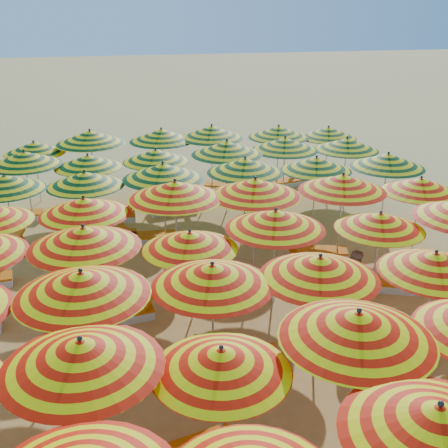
# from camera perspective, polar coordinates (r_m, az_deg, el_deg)

# --- Properties ---
(ground) EXTENTS (120.00, 120.00, 0.00)m
(ground) POSITION_cam_1_polar(r_m,az_deg,el_deg) (14.81, 0.37, -6.46)
(ground) COLOR #E1B364
(ground) RESTS_ON ground
(umbrella_3) EXTENTS (3.18, 3.18, 2.59)m
(umbrella_3) POSITION_cam_1_polar(r_m,az_deg,el_deg) (7.78, 20.88, -18.23)
(umbrella_3) COLOR silver
(umbrella_3) RESTS_ON ground
(umbrella_7) EXTENTS (2.58, 2.58, 2.58)m
(umbrella_7) POSITION_cam_1_polar(r_m,az_deg,el_deg) (8.66, -14.28, -12.69)
(umbrella_7) COLOR silver
(umbrella_7) RESTS_ON ground
(umbrella_8) EXTENTS (2.67, 2.67, 2.31)m
(umbrella_8) POSITION_cam_1_polar(r_m,az_deg,el_deg) (8.68, -0.28, -13.72)
(umbrella_8) COLOR silver
(umbrella_8) RESTS_ON ground
(umbrella_9) EXTENTS (3.01, 3.01, 2.66)m
(umbrella_9) POSITION_cam_1_polar(r_m,az_deg,el_deg) (9.16, 13.42, -10.02)
(umbrella_9) COLOR silver
(umbrella_9) RESTS_ON ground
(umbrella_13) EXTENTS (2.62, 2.62, 2.63)m
(umbrella_13) POSITION_cam_1_polar(r_m,az_deg,el_deg) (10.44, -14.26, -5.94)
(umbrella_13) COLOR silver
(umbrella_13) RESTS_ON ground
(umbrella_14) EXTENTS (2.69, 2.69, 2.50)m
(umbrella_14) POSITION_cam_1_polar(r_m,az_deg,el_deg) (10.66, -1.19, -5.27)
(umbrella_14) COLOR silver
(umbrella_14) RESTS_ON ground
(umbrella_15) EXTENTS (3.02, 3.02, 2.52)m
(umbrella_15) POSITION_cam_1_polar(r_m,az_deg,el_deg) (11.08, 9.70, -4.39)
(umbrella_15) COLOR silver
(umbrella_15) RESTS_ON ground
(umbrella_16) EXTENTS (2.37, 2.37, 2.41)m
(umbrella_16) POSITION_cam_1_polar(r_m,az_deg,el_deg) (12.11, 20.63, -3.71)
(umbrella_16) COLOR silver
(umbrella_16) RESTS_ON ground
(umbrella_19) EXTENTS (3.21, 3.21, 2.60)m
(umbrella_19) POSITION_cam_1_polar(r_m,az_deg,el_deg) (12.43, -14.05, -1.34)
(umbrella_19) COLOR silver
(umbrella_19) RESTS_ON ground
(umbrella_20) EXTENTS (2.65, 2.65, 2.31)m
(umbrella_20) POSITION_cam_1_polar(r_m,az_deg,el_deg) (12.55, -3.48, -1.72)
(umbrella_20) COLOR silver
(umbrella_20) RESTS_ON ground
(umbrella_21) EXTENTS (3.12, 3.12, 2.52)m
(umbrella_21) POSITION_cam_1_polar(r_m,az_deg,el_deg) (13.23, 5.23, 0.43)
(umbrella_21) COLOR silver
(umbrella_21) RESTS_ON ground
(umbrella_22) EXTENTS (2.59, 2.59, 2.32)m
(umbrella_22) POSITION_cam_1_polar(r_m,az_deg,el_deg) (14.08, 15.56, 0.26)
(umbrella_22) COLOR silver
(umbrella_22) RESTS_ON ground
(umbrella_25) EXTENTS (3.06, 3.06, 2.45)m
(umbrella_25) POSITION_cam_1_polar(r_m,az_deg,el_deg) (14.63, -14.03, 1.74)
(umbrella_25) COLOR silver
(umbrella_25) RESTS_ON ground
(umbrella_26) EXTENTS (2.86, 2.86, 2.67)m
(umbrella_26) POSITION_cam_1_polar(r_m,az_deg,el_deg) (14.83, -4.99, 3.45)
(umbrella_26) COLOR silver
(umbrella_26) RESTS_ON ground
(umbrella_27) EXTENTS (2.54, 2.54, 2.64)m
(umbrella_27) POSITION_cam_1_polar(r_m,az_deg,el_deg) (15.10, 3.19, 3.73)
(umbrella_27) COLOR silver
(umbrella_27) RESTS_ON ground
(umbrella_28) EXTENTS (2.72, 2.72, 2.59)m
(umbrella_28) POSITION_cam_1_polar(r_m,az_deg,el_deg) (15.91, 11.98, 4.10)
(umbrella_28) COLOR silver
(umbrella_28) RESTS_ON ground
(umbrella_29) EXTENTS (2.92, 2.92, 2.36)m
(umbrella_29) POSITION_cam_1_polar(r_m,az_deg,el_deg) (16.98, 19.34, 3.72)
(umbrella_29) COLOR silver
(umbrella_29) RESTS_ON ground
(umbrella_30) EXTENTS (3.03, 3.03, 2.42)m
(umbrella_30) POSITION_cam_1_polar(r_m,az_deg,el_deg) (17.24, -21.35, 3.93)
(umbrella_30) COLOR silver
(umbrella_30) RESTS_ON ground
(umbrella_31) EXTENTS (2.91, 2.91, 2.41)m
(umbrella_31) POSITION_cam_1_polar(r_m,az_deg,el_deg) (16.92, -13.96, 4.44)
(umbrella_31) COLOR silver
(umbrella_31) RESTS_ON ground
(umbrella_32) EXTENTS (2.96, 2.96, 2.58)m
(umbrella_32) POSITION_cam_1_polar(r_m,az_deg,el_deg) (16.76, -6.21, 5.35)
(umbrella_32) COLOR silver
(umbrella_32) RESTS_ON ground
(umbrella_33) EXTENTS (2.83, 2.83, 2.52)m
(umbrella_33) POSITION_cam_1_polar(r_m,az_deg,el_deg) (17.41, 2.16, 5.95)
(umbrella_33) COLOR silver
(umbrella_33) RESTS_ON ground
(umbrella_34) EXTENTS (2.93, 2.93, 2.41)m
(umbrella_34) POSITION_cam_1_polar(r_m,az_deg,el_deg) (18.15, 9.35, 6.03)
(umbrella_34) COLOR silver
(umbrella_34) RESTS_ON ground
(umbrella_35) EXTENTS (2.49, 2.49, 2.51)m
(umbrella_35) POSITION_cam_1_polar(r_m,az_deg,el_deg) (18.70, 16.30, 6.20)
(umbrella_35) COLOR silver
(umbrella_35) RESTS_ON ground
(umbrella_36) EXTENTS (2.86, 2.86, 2.50)m
(umbrella_36) POSITION_cam_1_polar(r_m,az_deg,el_deg) (19.38, -19.61, 6.31)
(umbrella_36) COLOR silver
(umbrella_36) RESTS_ON ground
(umbrella_37) EXTENTS (2.89, 2.89, 2.34)m
(umbrella_37) POSITION_cam_1_polar(r_m,az_deg,el_deg) (18.95, -13.65, 6.21)
(umbrella_37) COLOR silver
(umbrella_37) RESTS_ON ground
(umbrella_38) EXTENTS (2.52, 2.52, 2.37)m
(umbrella_38) POSITION_cam_1_polar(r_m,az_deg,el_deg) (19.13, -6.94, 6.90)
(umbrella_38) COLOR silver
(umbrella_38) RESTS_ON ground
(umbrella_39) EXTENTS (2.49, 2.49, 2.60)m
(umbrella_39) POSITION_cam_1_polar(r_m,az_deg,el_deg) (19.18, 0.29, 7.73)
(umbrella_39) COLOR silver
(umbrella_39) RESTS_ON ground
(umbrella_40) EXTENTS (2.40, 2.40, 2.53)m
(umbrella_40) POSITION_cam_1_polar(r_m,az_deg,el_deg) (20.06, 6.21, 8.09)
(umbrella_40) COLOR silver
(umbrella_40) RESTS_ON ground
(umbrella_41) EXTENTS (2.87, 2.87, 2.45)m
(umbrella_41) POSITION_cam_1_polar(r_m,az_deg,el_deg) (20.69, 12.36, 7.93)
(umbrella_41) COLOR silver
(umbrella_41) RESTS_ON ground
(umbrella_42) EXTENTS (2.20, 2.20, 2.31)m
(umbrella_42) POSITION_cam_1_polar(r_m,az_deg,el_deg) (21.32, -18.73, 7.34)
(umbrella_42) COLOR silver
(umbrella_42) RESTS_ON ground
(umbrella_43) EXTENTS (3.14, 3.14, 2.65)m
(umbrella_43) POSITION_cam_1_polar(r_m,az_deg,el_deg) (21.04, -13.45, 8.57)
(umbrella_43) COLOR silver
(umbrella_43) RESTS_ON ground
(umbrella_44) EXTENTS (3.07, 3.07, 2.56)m
(umbrella_44) POSITION_cam_1_polar(r_m,az_deg,el_deg) (21.25, -6.38, 8.95)
(umbrella_44) COLOR silver
(umbrella_44) RESTS_ON ground
(umbrella_45) EXTENTS (3.02, 3.02, 2.63)m
(umbrella_45) POSITION_cam_1_polar(r_m,az_deg,el_deg) (21.36, -1.26, 9.32)
(umbrella_45) COLOR silver
(umbrella_45) RESTS_ON ground
(umbrella_46) EXTENTS (2.83, 2.83, 2.49)m
(umbrella_46) POSITION_cam_1_polar(r_m,az_deg,el_deg) (22.01, 5.56, 9.30)
(umbrella_46) COLOR silver
(umbrella_46) RESTS_ON ground
(umbrella_47) EXTENTS (2.49, 2.49, 2.38)m
(umbrella_47) POSITION_cam_1_polar(r_m,az_deg,el_deg) (22.59, 10.54, 9.13)
(umbrella_47) COLOR silver
(umbrella_47) RESTS_ON ground
(lounger_8) EXTENTS (1.73, 0.58, 0.69)m
(lounger_8) POSITION_cam_1_polar(r_m,az_deg,el_deg) (11.92, 1.24, -13.58)
(lounger_8) COLOR white
(lounger_8) RESTS_ON ground
(lounger_9) EXTENTS (1.82, 1.02, 0.69)m
(lounger_9) POSITION_cam_1_polar(r_m,az_deg,el_deg) (13.41, 21.48, -10.82)
(lounger_9) COLOR white
(lounger_9) RESTS_ON ground
(lounger_12) EXTENTS (1.81, 0.88, 0.69)m
(lounger_12) POSITION_cam_1_polar(r_m,az_deg,el_deg) (13.59, -10.62, -9.03)
(lounger_12) COLOR white
(lounger_12) RESTS_ON ground
(lounger_13) EXTENTS (1.83, 1.14, 0.69)m
(lounger_13) POSITION_cam_1_polar(r_m,az_deg,el_deg) (15.27, 16.16, -5.84)
(lounger_13) COLOR white
(lounger_13) RESTS_ON ground
(lounger_16) EXTENTS (1.83, 1.14, 0.69)m
(lounger_16) POSITION_cam_1_polar(r_m,az_deg,el_deg) (15.62, -2.48, -4.22)
(lounger_16) COLOR white
(lounger_16) RESTS_ON ground
(lounger_17) EXTENTS (1.82, 0.98, 0.69)m
(lounger_17) POSITION_cam_1_polar(r_m,az_deg,el_deg) (16.59, 9.32, -2.86)
(lounger_17) COLOR white
(lounger_17) RESTS_ON ground
(lounger_19) EXTENTS (1.74, 0.62, 0.69)m
(lounger_19) POSITION_cam_1_polar(r_m,az_deg,el_deg) (17.80, -11.74, -1.23)
(lounger_19) COLOR white
(lounger_19) RESTS_ON ground
(lounger_20) EXTENTS (1.76, 0.66, 0.69)m
(lounger_20) POSITION_cam_1_polar(r_m,az_deg,el_deg) (17.51, -7.89, -1.37)
(lounger_20) COLOR white
(lounger_20) RESTS_ON ground
(lounger_21) EXTENTS (1.74, 0.61, 0.69)m
(lounger_21) POSITION_cam_1_polar(r_m,az_deg,el_deg) (20.32, -20.44, 0.80)
(lounger_21) COLOR white
(lounger_21) RESTS_ON ground
(lounger_22) EXTENTS (1.74, 0.59, 0.69)m
(lounger_22) POSITION_cam_1_polar(r_m,az_deg,el_deg) (19.31, -11.39, 0.70)
(lounger_22) COLOR white
(lounger_22) RESTS_ON ground
(lounger_23) EXTENTS (1.82, 0.98, 0.69)m
(lounger_23) POSITION_cam_1_polar(r_m,az_deg,el_deg) (19.87, -4.99, 1.71)
(lounger_23) COLOR white
(lounger_23) RESTS_ON ground
(lounger_24) EXTENTS (1.83, 1.16, 0.69)m
(lounger_24) POSITION_cam_1_polar(r_m,az_deg,el_deg) (21.92, 0.39, 3.80)
(lounger_24) COLOR white
(lounger_24) RESTS_ON ground
(lounger_25) EXTENTS (1.82, 0.99, 0.69)m
(lounger_25) POSITION_cam_1_polar(r_m,az_deg,el_deg) (22.71, 6.84, 4.31)
(lounger_25) COLOR white
(lounger_25) RESTS_ON ground
(lounger_26) EXTENTS (1.82, 1.21, 0.69)m
(lounger_26) POSITION_cam_1_polar(r_m,az_deg,el_deg) (23.12, 8.61, 4.55)
(lounger_26) COLOR white
(lounger_26) RESTS_ON ground
(beachgoer_a) EXTENTS (0.42, 0.55, 1.34)m
(beachgoer_a) POSITION_cam_1_polar(r_m,az_deg,el_deg) (15.52, -12.43, -2.84)
(beachgoer_a) COLOR tan
(beachgoer_a) RESTS_ON ground
(beachgoer_b) EXTENTS (0.58, 0.73, 1.46)m
(beachgoer_b) POSITION_cam_1_polar(r_m,az_deg,el_deg) (14.10, 13.15, -5.34)
(beachgoer_b) COLOR tan
(beachgoer_b) RESTS_ON ground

